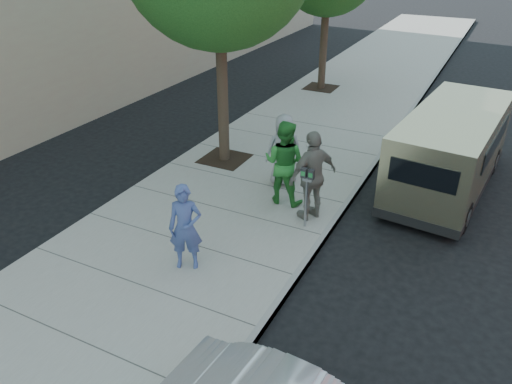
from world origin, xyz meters
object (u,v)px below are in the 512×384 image
person_officer (185,227)px  person_gray_shirt (284,150)px  parking_meter (307,185)px  van (451,149)px  person_striped_polo (313,176)px  person_green_shirt (284,163)px

person_officer → person_gray_shirt: bearing=60.9°
parking_meter → van: (2.35, 3.47, -0.07)m
person_gray_shirt → person_striped_polo: 1.71m
parking_meter → van: 4.19m
parking_meter → person_gray_shirt: (-1.24, 1.63, -0.09)m
parking_meter → person_striped_polo: size_ratio=0.68×
parking_meter → van: bearing=57.6°
parking_meter → person_officer: 2.70m
person_striped_polo → parking_meter: bearing=36.9°
person_striped_polo → person_green_shirt: bearing=-83.1°
parking_meter → person_striped_polo: 0.42m
person_officer → person_green_shirt: person_green_shirt is taller
van → person_striped_polo: person_striped_polo is taller
person_green_shirt → person_gray_shirt: person_green_shirt is taller
person_officer → person_gray_shirt: size_ratio=0.95×
van → person_officer: size_ratio=3.31×
van → person_gray_shirt: (-3.58, -1.84, -0.03)m
van → person_striped_polo: (-2.38, -3.05, 0.09)m
parking_meter → person_officer: (-1.44, -2.28, -0.14)m
parking_meter → person_gray_shirt: bearing=129.0°
parking_meter → person_striped_polo: (-0.03, 0.42, 0.02)m
parking_meter → person_gray_shirt: person_gray_shirt is taller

